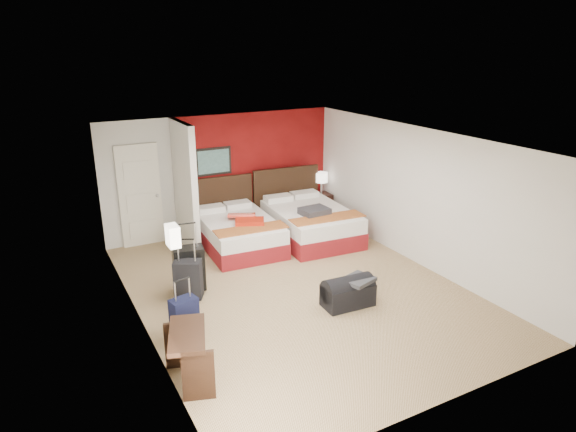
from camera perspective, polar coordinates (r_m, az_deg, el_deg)
ground at (r=8.53m, az=0.93°, el=-8.20°), size 6.50×6.50×0.00m
room_walls at (r=8.77m, az=-11.65°, el=1.06°), size 5.02×6.52×2.50m
red_accent_panel at (r=11.13m, az=-3.77°, el=5.18°), size 3.50×0.04×2.50m
partition_wall at (r=9.98m, az=-11.45°, el=3.21°), size 0.12×1.20×2.50m
entry_door at (r=10.42m, az=-16.28°, el=2.20°), size 0.82×0.06×2.05m
bed_left at (r=10.09m, az=-5.47°, el=-2.04°), size 1.47×2.02×0.58m
bed_right at (r=10.55m, az=2.58°, el=-0.89°), size 1.62×2.20×0.63m
red_suitcase_open at (r=9.93m, az=-4.78°, el=-0.32°), size 0.81×0.91×0.09m
jacket_bundle at (r=10.13m, az=2.99°, el=0.54°), size 0.57×0.46×0.13m
nightstand at (r=11.79m, az=3.71°, el=1.14°), size 0.44×0.44×0.59m
table_lamp at (r=11.64m, az=3.77°, el=3.69°), size 0.34×0.34×0.50m
suitcase_black at (r=8.48m, az=-11.03°, el=-5.99°), size 0.53×0.38×0.73m
suitcase_charcoal at (r=8.24m, az=-11.12°, el=-7.16°), size 0.50×0.44×0.63m
suitcase_navy at (r=7.37m, az=-11.55°, el=-11.05°), size 0.41×0.30×0.51m
duffel_bag at (r=8.01m, az=6.74°, el=-8.66°), size 0.80×0.46×0.40m
jacket_draped at (r=7.95m, az=7.90°, el=-7.09°), size 0.55×0.50×0.06m
desk at (r=6.37m, az=-11.09°, el=-15.31°), size 0.66×0.92×0.69m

